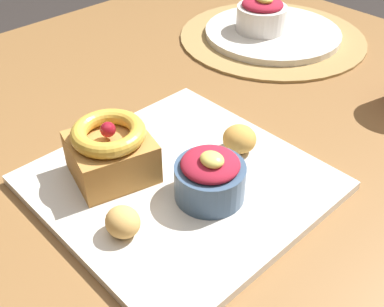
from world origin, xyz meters
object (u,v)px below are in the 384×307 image
(cake_slice, at_px, (111,151))
(fritter_middle, at_px, (123,222))
(berry_ramekin, at_px, (210,177))
(back_ramekin, at_px, (262,15))
(fritter_front, at_px, (240,139))
(back_plate, at_px, (273,33))
(front_plate, at_px, (180,183))

(cake_slice, xyz_separation_m, fritter_middle, (0.09, -0.05, -0.02))
(cake_slice, bearing_deg, berry_ramekin, 27.87)
(berry_ramekin, relative_size, fritter_middle, 2.07)
(cake_slice, relative_size, back_ramekin, 1.19)
(fritter_middle, distance_m, back_ramekin, 0.55)
(berry_ramekin, distance_m, fritter_middle, 0.11)
(fritter_front, bearing_deg, fritter_middle, -86.30)
(cake_slice, bearing_deg, back_plate, 105.47)
(fritter_middle, bearing_deg, back_plate, 112.62)
(fritter_middle, bearing_deg, berry_ramekin, 78.52)
(back_plate, height_order, back_ramekin, back_ramekin)
(fritter_middle, height_order, back_ramekin, back_ramekin)
(front_plate, xyz_separation_m, berry_ramekin, (0.04, 0.01, 0.03))
(berry_ramekin, height_order, fritter_middle, berry_ramekin)
(fritter_front, xyz_separation_m, back_plate, (-0.20, 0.32, -0.02))
(fritter_front, relative_size, fritter_middle, 1.11)
(fritter_middle, relative_size, back_plate, 0.15)
(back_ramekin, bearing_deg, back_plate, 47.50)
(berry_ramekin, distance_m, back_plate, 0.47)
(cake_slice, xyz_separation_m, berry_ramekin, (0.11, 0.06, -0.01))
(fritter_front, distance_m, back_ramekin, 0.37)
(front_plate, distance_m, fritter_front, 0.10)
(fritter_front, bearing_deg, front_plate, -96.28)
(cake_slice, relative_size, berry_ramekin, 1.38)
(cake_slice, distance_m, fritter_front, 0.16)
(berry_ramekin, bearing_deg, fritter_front, 111.15)
(back_plate, bearing_deg, fritter_front, -57.83)
(cake_slice, xyz_separation_m, fritter_front, (0.07, 0.14, -0.02))
(berry_ramekin, xyz_separation_m, back_plate, (-0.24, 0.41, -0.03))
(fritter_middle, height_order, back_plate, fritter_middle)
(berry_ramekin, bearing_deg, cake_slice, -152.13)
(fritter_front, bearing_deg, berry_ramekin, -68.85)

